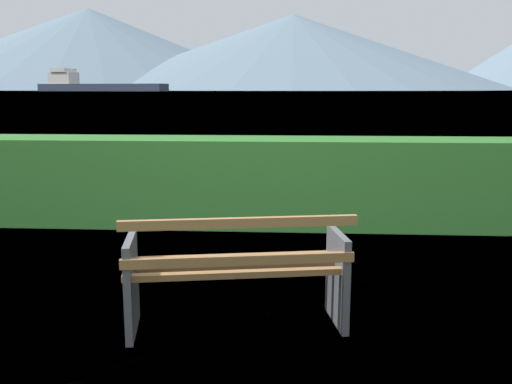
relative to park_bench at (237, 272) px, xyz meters
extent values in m
plane|color=#4C6B33|center=(-0.01, 0.06, -0.42)|extent=(1400.00, 1400.00, 0.00)
plane|color=#6B8EA3|center=(-0.01, 307.55, -0.42)|extent=(620.00, 620.00, 0.00)
cube|color=olive|center=(0.02, -0.13, 0.03)|extent=(1.53, 0.34, 0.04)
cube|color=olive|center=(-0.01, 0.06, 0.03)|extent=(1.53, 0.34, 0.04)
cube|color=olive|center=(-0.04, 0.25, 0.03)|extent=(1.53, 0.34, 0.04)
cube|color=olive|center=(0.04, -0.21, 0.15)|extent=(1.53, 0.32, 0.06)
cube|color=olive|center=(0.04, -0.25, 0.41)|extent=(1.53, 0.32, 0.06)
cube|color=#4C4C51|center=(-0.73, -0.09, -0.08)|extent=(0.14, 0.51, 0.68)
cube|color=#4C4C51|center=(0.71, 0.17, -0.08)|extent=(0.14, 0.51, 0.68)
cube|color=#2D6B28|center=(-0.01, 3.18, 0.12)|extent=(11.66, 0.89, 1.08)
cube|color=#2D384C|center=(-107.71, 313.95, 1.64)|extent=(78.82, 30.55, 4.13)
cube|color=silver|center=(-132.03, 320.25, 7.01)|extent=(16.22, 13.34, 6.61)
cube|color=silver|center=(-132.03, 320.25, 11.35)|extent=(12.39, 13.36, 2.06)
cone|color=slate|center=(-215.05, 597.19, 41.72)|extent=(421.60, 421.60, 84.29)
cone|color=slate|center=(-0.01, 572.66, 36.19)|extent=(415.64, 415.64, 73.23)
camera|label=1|loc=(0.38, -3.75, 1.26)|focal=39.56mm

